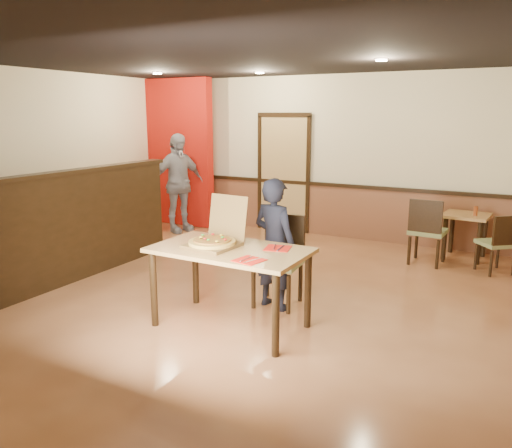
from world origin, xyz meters
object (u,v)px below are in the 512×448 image
Objects in this scene: main_table at (230,259)px; side_table at (466,225)px; side_chair_left at (427,229)px; side_chair_right at (499,241)px; condiment at (476,211)px; diner at (275,244)px; passerby at (178,183)px; pizza_box at (215,240)px; diner_chair at (280,256)px.

main_table reaches higher than side_table.
side_chair_left is at bearing 67.37° from main_table.
side_chair_right reaches higher than condiment.
diner is (-2.16, -2.51, 0.28)m from side_chair_right.
side_chair_right reaches higher than side_table.
diner is 4.06m from passerby.
passerby reaches higher than condiment.
side_chair_right is 5.37m from passerby.
diner is 3.51m from condiment.
main_table is at bearing -113.86° from passerby.
side_chair_left is at bearing -36.71° from side_chair_right.
condiment is at bearing -133.58° from side_chair_left.
side_chair_left is at bearing -137.54° from condiment.
passerby is 3.10× the size of pizza_box.
pizza_box reaches higher than diner_chair.
main_table is 0.70m from diner.
passerby reaches higher than diner_chair.
main_table is 0.87× the size of passerby.
diner_chair reaches higher than condiment.
diner is at bearing 11.12° from side_chair_right.
diner_chair is 1.05× the size of side_chair_left.
side_chair_right is at bearing -54.27° from condiment.
side_chair_right is at bearing 42.33° from diner_chair.
condiment is at bearing -61.58° from passerby.
side_chair_left is at bearing -103.45° from diner.
pizza_box is at bearing 76.37° from diner.
diner_chair reaches higher than main_table.
condiment is (2.13, 3.69, -0.14)m from pizza_box.
diner reaches higher than main_table.
pizza_box is 4.07× the size of condiment.
pizza_box reaches higher than side_chair_left.
pizza_box is at bearing -115.55° from passerby.
side_chair_left is 1.41× the size of side_table.
side_chair_right is 5.82× the size of condiment.
diner_chair is 0.96m from pizza_box.
diner reaches higher than diner_chair.
diner reaches higher than pizza_box.
side_table is 0.47× the size of diner.
condiment is at bearing -36.64° from side_table.
side_table is 0.29m from condiment.
main_table is 1.54× the size of diner_chair.
side_chair_left is at bearing 68.81° from pizza_box.
main_table is 3.95m from side_chair_right.
condiment is at bearing -92.40° from side_chair_right.
side_chair_left is 0.95m from side_chair_right.
diner reaches higher than side_chair_left.
side_table is 0.38× the size of passerby.
side_chair_right is 4.07m from pizza_box.
diner_chair is at bearing 73.35° from pizza_box.
main_table is 0.25m from pizza_box.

